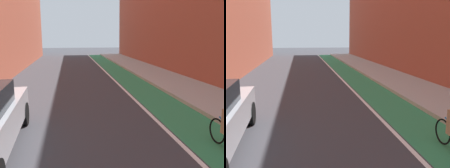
# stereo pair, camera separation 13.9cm
# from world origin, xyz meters

# --- Properties ---
(ground_plane) EXTENTS (90.53, 90.53, 0.00)m
(ground_plane) POSITION_xyz_m (0.00, 16.57, 0.00)
(ground_plane) COLOR #38383D
(bike_lane_paint) EXTENTS (1.60, 41.15, 0.00)m
(bike_lane_paint) POSITION_xyz_m (2.95, 18.57, 0.00)
(bike_lane_paint) COLOR #2D8451
(bike_lane_paint) RESTS_ON ground
(lane_divider_stripe) EXTENTS (0.12, 41.15, 0.00)m
(lane_divider_stripe) POSITION_xyz_m (2.05, 18.57, 0.00)
(lane_divider_stripe) COLOR white
(lane_divider_stripe) RESTS_ON ground
(sidewalk_right) EXTENTS (2.74, 41.15, 0.14)m
(sidewalk_right) POSITION_xyz_m (5.12, 18.57, 0.07)
(sidewalk_right) COLOR #A8A59E
(sidewalk_right) RESTS_ON ground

